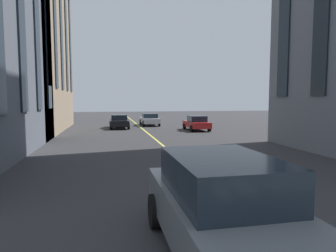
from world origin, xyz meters
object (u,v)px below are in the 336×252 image
(car_silver_trailing, at_px, (150,119))
(car_black_parked_a, at_px, (119,121))
(car_red_near, at_px, (197,123))
(car_grey_far, at_px, (221,207))

(car_silver_trailing, bearing_deg, car_black_parked_a, 126.42)
(car_red_near, distance_m, car_silver_trailing, 7.40)
(car_black_parked_a, relative_size, car_red_near, 1.13)
(car_red_near, xyz_separation_m, car_silver_trailing, (6.45, 3.62, 0.00))
(car_black_parked_a, distance_m, car_grey_far, 25.89)
(car_black_parked_a, height_order, car_grey_far, car_grey_far)
(car_silver_trailing, bearing_deg, car_grey_far, 174.53)
(car_black_parked_a, xyz_separation_m, car_grey_far, (-25.88, -0.82, 0.27))
(car_grey_far, bearing_deg, car_red_near, -16.07)
(car_silver_trailing, bearing_deg, car_red_near, -150.68)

